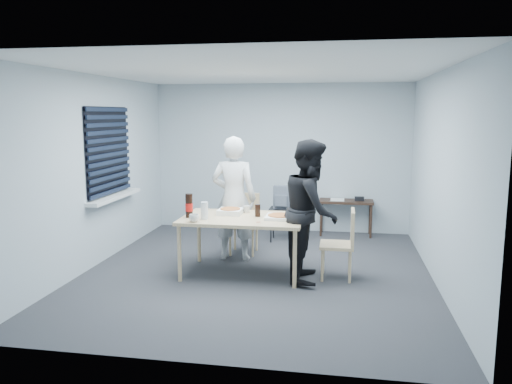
% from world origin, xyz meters
% --- Properties ---
extents(room, '(5.00, 5.00, 5.00)m').
position_xyz_m(room, '(-2.20, 0.40, 1.44)').
color(room, '#2E2E32').
rests_on(room, ground).
extents(dining_table, '(1.56, 0.99, 0.76)m').
position_xyz_m(dining_table, '(-0.17, -0.09, 0.70)').
color(dining_table, beige).
rests_on(dining_table, ground).
extents(chair_far, '(0.42, 0.42, 0.89)m').
position_xyz_m(chair_far, '(-0.35, 0.95, 0.51)').
color(chair_far, beige).
rests_on(chair_far, ground).
extents(chair_right, '(0.42, 0.42, 0.89)m').
position_xyz_m(chair_right, '(1.12, -0.07, 0.51)').
color(chair_right, beige).
rests_on(chair_right, ground).
extents(person_white, '(0.65, 0.42, 1.77)m').
position_xyz_m(person_white, '(-0.43, 0.55, 0.89)').
color(person_white, silver).
rests_on(person_white, ground).
extents(person_black, '(0.47, 0.86, 1.77)m').
position_xyz_m(person_black, '(0.71, -0.15, 0.89)').
color(person_black, black).
rests_on(person_black, ground).
extents(side_table, '(0.91, 0.41, 0.61)m').
position_xyz_m(side_table, '(1.16, 2.28, 0.53)').
color(side_table, '#37231A').
rests_on(side_table, ground).
extents(stool, '(0.39, 0.39, 0.54)m').
position_xyz_m(stool, '(0.12, 1.71, 0.43)').
color(stool, black).
rests_on(stool, ground).
extents(backpack, '(0.27, 0.20, 0.37)m').
position_xyz_m(backpack, '(0.12, 1.70, 0.72)').
color(backpack, slate).
rests_on(backpack, stool).
extents(pizza_box_a, '(0.31, 0.31, 0.08)m').
position_xyz_m(pizza_box_a, '(-0.37, 0.07, 0.79)').
color(pizza_box_a, white).
rests_on(pizza_box_a, dining_table).
extents(pizza_box_b, '(0.36, 0.36, 0.05)m').
position_xyz_m(pizza_box_b, '(0.31, -0.11, 0.78)').
color(pizza_box_b, white).
rests_on(pizza_box_b, dining_table).
extents(mug_a, '(0.17, 0.17, 0.10)m').
position_xyz_m(mug_a, '(-0.70, -0.49, 0.81)').
color(mug_a, silver).
rests_on(mug_a, dining_table).
extents(mug_b, '(0.10, 0.10, 0.09)m').
position_xyz_m(mug_b, '(-0.18, 0.21, 0.80)').
color(mug_b, silver).
rests_on(mug_b, dining_table).
extents(cola_glass, '(0.09, 0.09, 0.16)m').
position_xyz_m(cola_glass, '(0.01, -0.03, 0.84)').
color(cola_glass, black).
rests_on(cola_glass, dining_table).
extents(soda_bottle, '(0.10, 0.10, 0.31)m').
position_xyz_m(soda_bottle, '(-0.84, -0.23, 0.91)').
color(soda_bottle, black).
rests_on(soda_bottle, dining_table).
extents(plastic_cups, '(0.12, 0.12, 0.22)m').
position_xyz_m(plastic_cups, '(-0.62, -0.30, 0.87)').
color(plastic_cups, silver).
rests_on(plastic_cups, dining_table).
extents(rubber_band, '(0.06, 0.06, 0.00)m').
position_xyz_m(rubber_band, '(0.08, -0.37, 0.76)').
color(rubber_band, red).
rests_on(rubber_band, dining_table).
extents(papers, '(0.27, 0.34, 0.01)m').
position_xyz_m(papers, '(1.01, 2.31, 0.61)').
color(papers, white).
rests_on(papers, side_table).
extents(black_box, '(0.16, 0.12, 0.07)m').
position_xyz_m(black_box, '(1.38, 2.27, 0.64)').
color(black_box, black).
rests_on(black_box, side_table).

